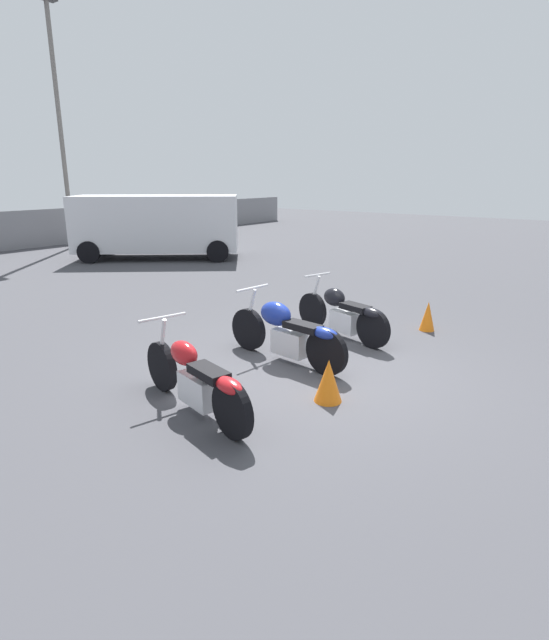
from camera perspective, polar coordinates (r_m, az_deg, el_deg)
ground_plane at (r=7.08m, az=4.02°, el=-5.90°), size 60.00×60.00×0.00m
light_pole_left at (r=21.10m, az=-23.50°, el=21.36°), size 0.70×0.35×8.67m
motorcycle_slot_0 at (r=5.80m, az=-8.97°, el=-6.73°), size 0.81×2.18×1.00m
motorcycle_slot_1 at (r=7.29m, az=1.37°, el=-1.37°), size 0.66×2.20×1.03m
motorcycle_slot_2 at (r=8.48m, az=7.86°, el=0.71°), size 0.79×2.02×1.00m
parked_van at (r=17.21m, az=-13.27°, el=10.67°), size 4.84×5.27×2.05m
traffic_cone_near at (r=9.25m, az=17.11°, el=0.44°), size 0.27×0.27×0.53m
traffic_cone_far at (r=6.11m, az=6.18°, el=-6.90°), size 0.34×0.34×0.53m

